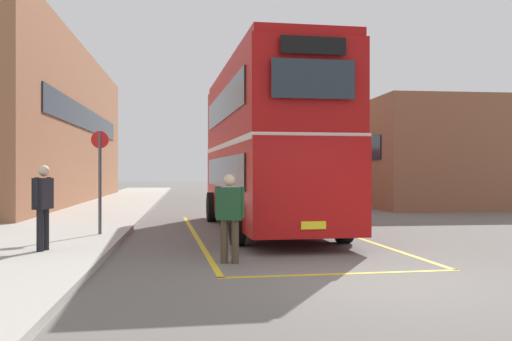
# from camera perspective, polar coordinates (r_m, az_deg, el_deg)

# --- Properties ---
(ground_plane) EXTENTS (135.60, 135.60, 0.00)m
(ground_plane) POSITION_cam_1_polar(r_m,az_deg,el_deg) (23.27, 0.38, -4.30)
(ground_plane) COLOR #66605B
(sidewalk_left) EXTENTS (4.00, 57.60, 0.14)m
(sidewalk_left) POSITION_cam_1_polar(r_m,az_deg,el_deg) (25.73, -14.87, -3.73)
(sidewalk_left) COLOR #B2ADA3
(sidewalk_left) RESTS_ON ground
(brick_building_left) EXTENTS (6.46, 25.37, 7.98)m
(brick_building_left) POSITION_cam_1_polar(r_m,az_deg,el_deg) (31.83, -22.15, 4.04)
(brick_building_left) COLOR #9E6647
(brick_building_left) RESTS_ON ground
(depot_building_right) EXTENTS (8.14, 12.20, 5.05)m
(depot_building_right) POSITION_cam_1_polar(r_m,az_deg,el_deg) (31.24, 16.65, 1.42)
(depot_building_right) COLOR brown
(depot_building_right) RESTS_ON ground
(double_decker_bus) EXTENTS (3.25, 10.24, 4.75)m
(double_decker_bus) POSITION_cam_1_polar(r_m,az_deg,el_deg) (16.51, 1.01, 2.67)
(double_decker_bus) COLOR black
(double_decker_bus) RESTS_ON ground
(single_deck_bus) EXTENTS (3.45, 9.34, 3.02)m
(single_deck_bus) POSITION_cam_1_polar(r_m,az_deg,el_deg) (32.90, 2.98, -0.19)
(single_deck_bus) COLOR black
(single_deck_bus) RESTS_ON ground
(pedestrian_boarding) EXTENTS (0.54, 0.36, 1.67)m
(pedestrian_boarding) POSITION_cam_1_polar(r_m,az_deg,el_deg) (10.68, -2.66, -4.17)
(pedestrian_boarding) COLOR #473828
(pedestrian_boarding) RESTS_ON ground
(pedestrian_waiting_near) EXTENTS (0.33, 0.56, 1.71)m
(pedestrian_waiting_near) POSITION_cam_1_polar(r_m,az_deg,el_deg) (12.12, -20.59, -2.89)
(pedestrian_waiting_near) COLOR black
(pedestrian_waiting_near) RESTS_ON sidewalk_left
(bus_stop_sign) EXTENTS (0.44, 0.08, 2.60)m
(bus_stop_sign) POSITION_cam_1_polar(r_m,az_deg,el_deg) (14.82, -15.39, -0.13)
(bus_stop_sign) COLOR #4C4C51
(bus_stop_sign) RESTS_ON sidewalk_left
(bay_marking_yellow) EXTENTS (4.87, 12.35, 0.01)m
(bay_marking_yellow) POSITION_cam_1_polar(r_m,az_deg,el_deg) (14.72, 2.22, -6.78)
(bay_marking_yellow) COLOR gold
(bay_marking_yellow) RESTS_ON ground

